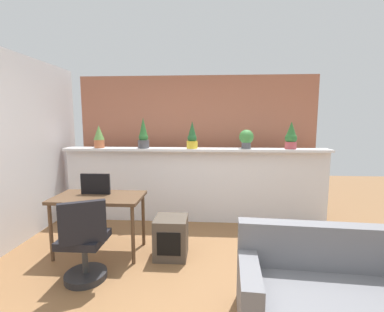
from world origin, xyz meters
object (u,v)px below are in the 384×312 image
side_cube_shelf (171,237)px  desk (99,202)px  potted_plant_1 (143,135)px  potted_plant_3 (246,138)px  potted_plant_0 (99,136)px  potted_plant_2 (192,137)px  office_chair (84,247)px  potted_plant_4 (291,136)px  couch (337,298)px  tv_monitor (95,184)px

side_cube_shelf → desk: bearing=177.2°
potted_plant_1 → potted_plant_3: 1.68m
potted_plant_0 → desk: size_ratio=0.34×
potted_plant_2 → office_chair: potted_plant_2 is taller
potted_plant_4 → couch: potted_plant_4 is taller
potted_plant_4 → desk: (-2.69, -1.17, -0.78)m
potted_plant_1 → potted_plant_4: (2.38, 0.05, -0.01)m
potted_plant_2 → desk: (-1.11, -1.14, -0.76)m
potted_plant_2 → potted_plant_4: size_ratio=1.01×
potted_plant_4 → side_cube_shelf: 2.45m
potted_plant_1 → desk: size_ratio=0.45×
potted_plant_2 → couch: 2.89m
potted_plant_0 → office_chair: potted_plant_0 is taller
potted_plant_3 → potted_plant_4: size_ratio=0.70×
potted_plant_2 → tv_monitor: (-1.18, -1.06, -0.54)m
potted_plant_1 → potted_plant_3: (1.67, 0.06, -0.04)m
office_chair → couch: (2.32, -0.53, -0.11)m
potted_plant_0 → tv_monitor: size_ratio=0.99×
potted_plant_3 → tv_monitor: bearing=-151.6°
potted_plant_0 → couch: bearing=-38.9°
potted_plant_3 → tv_monitor: size_ratio=0.81×
potted_plant_3 → desk: bearing=-149.1°
couch → desk: bearing=154.3°
potted_plant_3 → couch: size_ratio=0.19×
potted_plant_2 → side_cube_shelf: size_ratio=0.88×
desk → couch: size_ratio=0.68×
desk → tv_monitor: size_ratio=2.93×
potted_plant_1 → desk: bearing=-105.5°
potted_plant_0 → office_chair: bearing=-73.3°
potted_plant_0 → potted_plant_2: 1.55m
potted_plant_1 → potted_plant_2: potted_plant_1 is taller
potted_plant_2 → potted_plant_4: potted_plant_2 is taller
office_chair → potted_plant_1: bearing=83.1°
potted_plant_2 → side_cube_shelf: (-0.19, -1.19, -1.18)m
potted_plant_0 → potted_plant_3: size_ratio=1.22×
tv_monitor → side_cube_shelf: tv_monitor is taller
office_chair → couch: 2.38m
desk → couch: 2.71m
potted_plant_0 → potted_plant_3: potted_plant_0 is taller
desk → tv_monitor: 0.24m
potted_plant_1 → couch: size_ratio=0.31×
potted_plant_0 → couch: 3.84m
side_cube_shelf → potted_plant_4: bearing=34.6°
potted_plant_0 → potted_plant_4: bearing=0.7°
office_chair → tv_monitor: bearing=103.0°
potted_plant_0 → potted_plant_3: (2.42, 0.05, -0.02)m
couch → potted_plant_0: bearing=141.1°
office_chair → side_cube_shelf: size_ratio=1.82×
potted_plant_2 → potted_plant_3: potted_plant_2 is taller
potted_plant_2 → potted_plant_3: 0.88m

